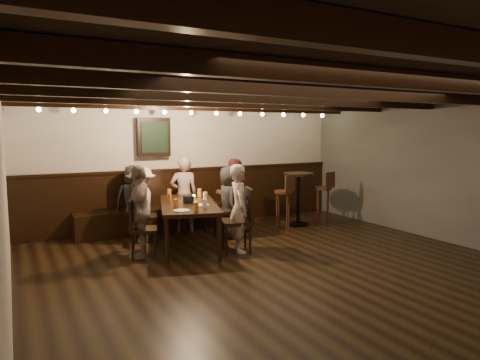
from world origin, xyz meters
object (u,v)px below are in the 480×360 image
chair_left_near (144,226)px  person_left_near (141,204)px  dining_table (188,206)px  person_right_near (229,202)px  person_bench_right (233,195)px  person_bench_left (134,200)px  person_right_far (239,208)px  bar_stool_right (323,205)px  person_left_far (140,211)px  chair_left_far (143,239)px  chair_right_far (238,232)px  person_bench_centre (184,195)px  bar_stool_left (283,209)px  high_top_table (298,191)px  chair_right_near (228,220)px

chair_left_near → person_left_near: size_ratio=0.69×
dining_table → person_right_near: (0.85, 0.21, -0.02)m
dining_table → person_bench_right: size_ratio=1.54×
person_bench_left → person_right_far: 2.13m
chair_left_near → dining_table: bearing=58.0°
chair_left_near → bar_stool_right: bearing=101.3°
bar_stool_right → person_left_far: bearing=172.7°
chair_left_far → chair_right_far: (1.37, -0.42, 0.04)m
person_left_near → person_right_near: size_ratio=1.02×
person_right_far → bar_stool_right: size_ratio=1.28×
chair_left_near → person_bench_left: (-0.04, 0.48, 0.36)m
chair_right_far → person_left_near: (-1.14, 1.29, 0.34)m
person_bench_centre → chair_left_near: bearing=39.9°
person_bench_left → person_bench_right: person_bench_right is taller
bar_stool_left → person_bench_left: bearing=141.1°
person_right_near → person_right_far: size_ratio=0.93×
person_left_far → bar_stool_left: size_ratio=1.30×
person_left_far → person_left_near: bearing=180.0°
chair_left_near → chair_left_far: bearing=0.0°
chair_right_far → high_top_table: 2.25m
person_bench_centre → high_top_table: size_ratio=1.33×
dining_table → person_left_near: (-0.58, 0.65, -0.01)m
chair_left_far → person_right_far: person_right_far is taller
person_bench_left → person_left_far: person_left_far is taller
person_left_far → high_top_table: person_left_far is taller
person_bench_right → chair_right_far: bearing=82.4°
person_bench_right → person_right_near: bearing=71.6°
person_bench_centre → person_bench_right: (0.82, -0.41, -0.02)m
person_bench_right → person_bench_left: bearing=0.0°
chair_right_near → bar_stool_left: 1.18m
dining_table → bar_stool_right: (3.00, 0.28, -0.26)m
chair_left_far → person_left_far: size_ratio=0.63×
dining_table → person_right_far: 0.87m
person_bench_left → chair_right_far: bearing=140.2°
chair_right_far → person_bench_left: 2.14m
chair_right_near → person_left_far: size_ratio=0.72×
dining_table → person_right_near: 0.87m
chair_right_far → bar_stool_left: (1.44, 0.87, 0.09)m
chair_right_far → bar_stool_left: size_ratio=0.93×
chair_right_near → person_bench_left: (-1.42, 0.91, 0.33)m
chair_right_far → person_left_far: person_left_far is taller
chair_right_near → bar_stool_right: bar_stool_right is taller
person_right_near → bar_stool_left: bearing=-71.8°
bar_stool_left → chair_right_near: bearing=160.8°
dining_table → person_bench_right: 1.27m
dining_table → person_bench_left: (-0.59, 1.13, -0.02)m
person_left_near → bar_stool_right: bearing=101.2°
person_bench_left → bar_stool_left: 2.75m
person_bench_left → person_left_far: 1.36m
person_bench_left → person_right_near: bearing=164.7°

